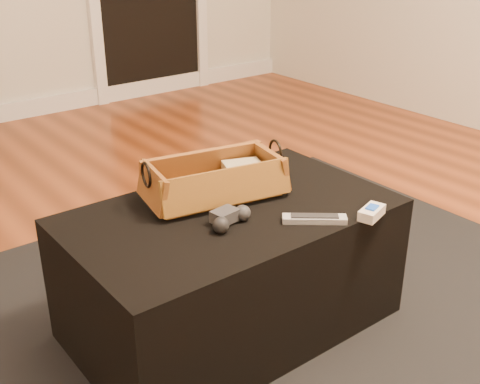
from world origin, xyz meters
TOP-DOWN VIEW (x-y plane):
  - floor at (0.00, 0.00)m, footprint 5.00×5.50m
  - area_rug at (-0.01, -0.05)m, footprint 2.60×2.00m
  - ottoman at (-0.01, -0.00)m, footprint 1.00×0.60m
  - tv_remote at (-0.02, 0.09)m, footprint 0.24×0.07m
  - cloth_bundle at (0.12, 0.12)m, footprint 0.14×0.12m
  - wicker_basket at (0.00, 0.11)m, footprint 0.48×0.31m
  - game_controller at (-0.08, -0.08)m, footprint 0.15×0.10m
  - silver_remote at (0.13, -0.22)m, footprint 0.17×0.15m
  - cream_gadget at (0.28, -0.30)m, footprint 0.11×0.08m

SIDE VIEW (x-z plane):
  - floor at x=0.00m, z-range -0.01..0.00m
  - area_rug at x=-0.01m, z-range 0.00..0.01m
  - ottoman at x=-0.01m, z-range 0.01..0.43m
  - silver_remote at x=0.13m, z-range 0.43..0.45m
  - cream_gadget at x=0.28m, z-range 0.43..0.47m
  - game_controller at x=-0.08m, z-range 0.43..0.48m
  - tv_remote at x=-0.02m, z-range 0.45..0.47m
  - cloth_bundle at x=0.12m, z-range 0.45..0.51m
  - wicker_basket at x=0.00m, z-range 0.41..0.56m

